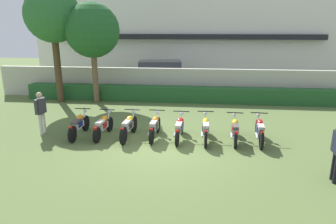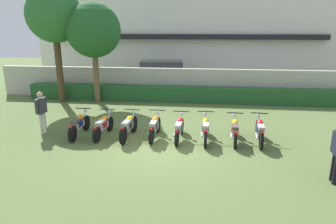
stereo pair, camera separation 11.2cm
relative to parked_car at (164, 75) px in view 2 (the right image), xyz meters
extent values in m
plane|color=#566B38|center=(1.37, -10.14, -0.94)|extent=(60.00, 60.00, 0.00)
cube|color=white|center=(1.37, 5.64, 2.11)|extent=(22.60, 6.00, 6.08)
cube|color=black|center=(1.37, 2.39, 2.41)|extent=(18.98, 0.50, 0.36)
cube|color=#BCB7A8|center=(1.37, -2.63, -0.06)|extent=(21.47, 0.30, 1.75)
cube|color=#235628|center=(1.37, -3.33, -0.51)|extent=(17.17, 0.70, 0.85)
cube|color=silver|center=(0.05, 0.01, -0.20)|extent=(4.69, 2.38, 1.00)
cube|color=#2D333D|center=(-0.15, -0.02, 0.63)|extent=(2.89, 2.02, 0.65)
cylinder|color=black|center=(1.50, 1.12, -0.60)|extent=(0.70, 0.30, 0.68)
cylinder|color=black|center=(1.73, -0.72, -0.60)|extent=(0.70, 0.30, 0.68)
cylinder|color=black|center=(-1.62, 0.73, -0.60)|extent=(0.70, 0.30, 0.68)
cylinder|color=black|center=(-1.40, -1.10, -0.60)|extent=(0.70, 0.30, 0.68)
cylinder|color=#4C3823|center=(-5.13, -4.08, 0.86)|extent=(0.35, 0.35, 3.60)
sphere|color=#2D6B33|center=(-5.13, -4.08, 3.66)|extent=(2.85, 2.85, 2.85)
cylinder|color=brown|center=(-3.13, -3.94, 0.48)|extent=(0.30, 0.30, 2.84)
sphere|color=#235B28|center=(-3.13, -3.94, 2.89)|extent=(2.82, 2.82, 2.82)
cylinder|color=black|center=(-1.94, -8.59, -0.63)|extent=(0.10, 0.60, 0.60)
cylinder|color=black|center=(-1.93, -9.90, -0.63)|extent=(0.10, 0.60, 0.60)
cube|color=silver|center=(-1.94, -9.30, -0.48)|extent=(0.21, 0.60, 0.22)
ellipsoid|color=orange|center=(-1.94, -9.13, -0.25)|extent=(0.22, 0.44, 0.22)
cube|color=#4C4742|center=(-1.94, -9.53, -0.27)|extent=(0.21, 0.52, 0.10)
cube|color=red|center=(-1.93, -10.00, -0.35)|extent=(0.10, 0.08, 0.08)
cylinder|color=silver|center=(-1.94, -8.68, -0.31)|extent=(0.05, 0.23, 0.65)
cylinder|color=black|center=(-1.94, -8.77, 0.01)|extent=(0.60, 0.04, 0.04)
sphere|color=silver|center=(-1.95, -8.57, -0.13)|extent=(0.14, 0.14, 0.14)
cylinder|color=silver|center=(-2.06, -9.55, -0.61)|extent=(0.08, 0.55, 0.07)
cube|color=navy|center=(-1.94, -9.35, -0.43)|extent=(0.24, 0.36, 0.20)
cylinder|color=black|center=(-0.98, -8.55, -0.66)|extent=(0.12, 0.57, 0.56)
cylinder|color=black|center=(-1.06, -9.83, -0.66)|extent=(0.12, 0.57, 0.56)
cube|color=silver|center=(-1.03, -9.24, -0.51)|extent=(0.24, 0.61, 0.22)
ellipsoid|color=orange|center=(-1.01, -9.07, -0.28)|extent=(0.25, 0.45, 0.22)
cube|color=beige|center=(-1.04, -9.47, -0.30)|extent=(0.23, 0.53, 0.10)
cube|color=red|center=(-1.07, -9.93, -0.38)|extent=(0.10, 0.09, 0.08)
cylinder|color=silver|center=(-0.99, -8.64, -0.34)|extent=(0.06, 0.23, 0.65)
cylinder|color=black|center=(-0.99, -8.73, -0.02)|extent=(0.60, 0.07, 0.04)
sphere|color=silver|center=(-0.98, -8.53, -0.16)|extent=(0.14, 0.14, 0.14)
cylinder|color=silver|center=(-1.16, -9.48, -0.64)|extent=(0.10, 0.55, 0.07)
cube|color=#A51414|center=(-1.03, -9.29, -0.46)|extent=(0.26, 0.37, 0.20)
cylinder|color=black|center=(0.00, -8.58, -0.62)|extent=(0.13, 0.64, 0.63)
cylinder|color=black|center=(-0.08, -9.92, -0.62)|extent=(0.13, 0.64, 0.63)
cube|color=silver|center=(-0.04, -9.30, -0.47)|extent=(0.23, 0.61, 0.22)
ellipsoid|color=yellow|center=(-0.03, -9.13, -0.24)|extent=(0.24, 0.45, 0.22)
cube|color=#B2ADA3|center=(-0.05, -9.53, -0.26)|extent=(0.23, 0.53, 0.10)
cube|color=red|center=(-0.08, -10.02, -0.34)|extent=(0.10, 0.09, 0.08)
cylinder|color=silver|center=(-0.01, -8.67, -0.30)|extent=(0.06, 0.23, 0.65)
cylinder|color=black|center=(-0.01, -8.76, 0.02)|extent=(0.60, 0.07, 0.04)
sphere|color=silver|center=(0.00, -8.56, -0.12)|extent=(0.14, 0.14, 0.14)
cylinder|color=silver|center=(-0.17, -9.54, -0.60)|extent=(0.10, 0.55, 0.07)
cube|color=black|center=(-0.04, -9.35, -0.42)|extent=(0.26, 0.37, 0.20)
cylinder|color=black|center=(0.93, -8.48, -0.64)|extent=(0.11, 0.60, 0.59)
cylinder|color=black|center=(0.89, -9.76, -0.64)|extent=(0.11, 0.60, 0.59)
cube|color=silver|center=(0.91, -9.17, -0.49)|extent=(0.22, 0.61, 0.22)
ellipsoid|color=orange|center=(0.91, -9.00, -0.26)|extent=(0.23, 0.45, 0.22)
cube|color=#B2ADA3|center=(0.90, -9.40, -0.28)|extent=(0.22, 0.53, 0.10)
cube|color=red|center=(0.89, -9.86, -0.36)|extent=(0.10, 0.08, 0.08)
cylinder|color=silver|center=(0.93, -8.57, -0.32)|extent=(0.06, 0.23, 0.65)
cylinder|color=black|center=(0.93, -8.66, 0.00)|extent=(0.60, 0.06, 0.04)
sphere|color=silver|center=(0.93, -8.46, -0.14)|extent=(0.14, 0.14, 0.14)
cylinder|color=silver|center=(0.78, -9.41, -0.62)|extent=(0.09, 0.55, 0.07)
cube|color=black|center=(0.91, -9.22, -0.44)|extent=(0.25, 0.37, 0.20)
cylinder|color=black|center=(1.86, -8.52, -0.65)|extent=(0.12, 0.58, 0.58)
cylinder|color=black|center=(1.79, -9.82, -0.65)|extent=(0.12, 0.58, 0.58)
cube|color=silver|center=(1.82, -9.22, -0.50)|extent=(0.23, 0.61, 0.22)
ellipsoid|color=red|center=(1.83, -9.05, -0.27)|extent=(0.24, 0.45, 0.22)
cube|color=beige|center=(1.81, -9.45, -0.29)|extent=(0.22, 0.53, 0.10)
cube|color=red|center=(1.79, -9.92, -0.37)|extent=(0.10, 0.08, 0.08)
cylinder|color=silver|center=(1.85, -8.61, -0.33)|extent=(0.06, 0.23, 0.65)
cylinder|color=black|center=(1.85, -8.70, -0.01)|extent=(0.60, 0.06, 0.04)
sphere|color=silver|center=(1.86, -8.50, -0.15)|extent=(0.14, 0.14, 0.14)
cylinder|color=silver|center=(1.69, -9.46, -0.63)|extent=(0.10, 0.55, 0.07)
cube|color=navy|center=(1.82, -9.27, -0.45)|extent=(0.26, 0.37, 0.20)
cylinder|color=black|center=(2.75, -8.51, -0.63)|extent=(0.10, 0.62, 0.62)
cylinder|color=black|center=(2.77, -9.85, -0.63)|extent=(0.10, 0.62, 0.62)
cube|color=silver|center=(2.76, -9.23, -0.48)|extent=(0.21, 0.60, 0.22)
ellipsoid|color=yellow|center=(2.76, -9.06, -0.25)|extent=(0.23, 0.44, 0.22)
cube|color=beige|center=(2.76, -9.46, -0.27)|extent=(0.21, 0.52, 0.10)
cube|color=red|center=(2.77, -9.95, -0.35)|extent=(0.10, 0.08, 0.08)
cylinder|color=silver|center=(2.75, -8.60, -0.31)|extent=(0.05, 0.23, 0.65)
cylinder|color=black|center=(2.75, -8.69, 0.01)|extent=(0.60, 0.04, 0.04)
sphere|color=silver|center=(2.75, -8.49, -0.13)|extent=(0.14, 0.14, 0.14)
cylinder|color=silver|center=(2.64, -9.48, -0.61)|extent=(0.08, 0.55, 0.07)
cube|color=black|center=(2.76, -9.28, -0.43)|extent=(0.24, 0.36, 0.20)
cylinder|color=black|center=(3.84, -8.48, -0.65)|extent=(0.12, 0.57, 0.57)
cylinder|color=black|center=(3.77, -9.78, -0.65)|extent=(0.12, 0.57, 0.57)
cube|color=silver|center=(3.80, -9.18, -0.50)|extent=(0.23, 0.61, 0.22)
ellipsoid|color=yellow|center=(3.81, -9.01, -0.27)|extent=(0.24, 0.45, 0.22)
cube|color=#4C4742|center=(3.79, -9.41, -0.29)|extent=(0.23, 0.53, 0.10)
cube|color=red|center=(3.77, -9.88, -0.37)|extent=(0.10, 0.08, 0.08)
cylinder|color=silver|center=(3.83, -8.57, -0.33)|extent=(0.06, 0.23, 0.65)
cylinder|color=black|center=(3.83, -8.66, -0.01)|extent=(0.60, 0.07, 0.04)
sphere|color=silver|center=(3.84, -8.46, -0.15)|extent=(0.14, 0.14, 0.14)
cylinder|color=silver|center=(3.67, -9.42, -0.63)|extent=(0.10, 0.55, 0.07)
cube|color=#A51414|center=(3.80, -9.23, -0.45)|extent=(0.26, 0.37, 0.20)
cylinder|color=black|center=(4.70, -8.52, -0.62)|extent=(0.13, 0.64, 0.63)
cylinder|color=black|center=(4.62, -9.77, -0.62)|extent=(0.13, 0.64, 0.63)
cube|color=silver|center=(4.66, -9.19, -0.47)|extent=(0.24, 0.61, 0.22)
ellipsoid|color=red|center=(4.67, -9.02, -0.24)|extent=(0.25, 0.45, 0.22)
cube|color=#B2ADA3|center=(4.64, -9.42, -0.26)|extent=(0.23, 0.53, 0.10)
cube|color=red|center=(4.62, -9.87, -0.34)|extent=(0.10, 0.09, 0.08)
cylinder|color=silver|center=(4.69, -8.61, -0.30)|extent=(0.06, 0.23, 0.65)
cylinder|color=black|center=(4.69, -8.70, 0.02)|extent=(0.60, 0.07, 0.04)
sphere|color=silver|center=(4.70, -8.50, -0.12)|extent=(0.14, 0.14, 0.14)
cylinder|color=silver|center=(4.52, -9.44, -0.60)|extent=(0.10, 0.55, 0.07)
cube|color=navy|center=(4.65, -9.24, -0.42)|extent=(0.26, 0.37, 0.20)
cylinder|color=beige|center=(-3.45, -9.04, -0.53)|extent=(0.13, 0.13, 0.81)
cylinder|color=beige|center=(-3.45, -9.25, -0.53)|extent=(0.13, 0.13, 0.81)
cube|color=#38383D|center=(-3.45, -9.15, 0.16)|extent=(0.22, 0.47, 0.57)
cylinder|color=#38383D|center=(-3.45, -8.86, 0.17)|extent=(0.09, 0.09, 0.54)
cylinder|color=#38383D|center=(-3.45, -9.43, 0.17)|extent=(0.09, 0.09, 0.54)
sphere|color=tan|center=(-3.45, -9.15, 0.58)|extent=(0.22, 0.22, 0.22)
cylinder|color=black|center=(6.12, -11.97, -0.54)|extent=(0.13, 0.13, 0.80)
cylinder|color=black|center=(6.13, -11.76, -0.54)|extent=(0.13, 0.13, 0.80)
cylinder|color=black|center=(6.14, -11.59, 0.16)|extent=(0.09, 0.09, 0.54)
camera|label=1|loc=(2.56, -19.52, 2.98)|focal=32.21mm
camera|label=2|loc=(2.68, -19.51, 2.98)|focal=32.21mm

